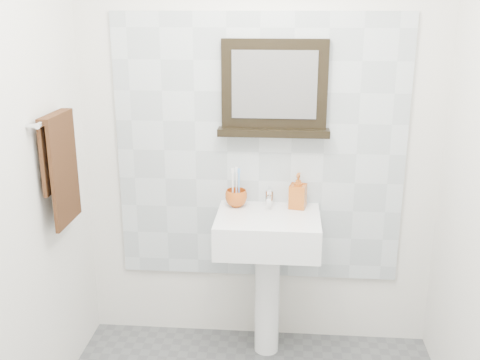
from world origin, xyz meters
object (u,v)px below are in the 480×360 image
pedestal_sink (268,246)px  framed_mirror (274,91)px  toothbrush_cup (236,198)px  hand_towel (60,161)px  soap_dispenser (298,191)px

pedestal_sink → framed_mirror: bearing=85.1°
pedestal_sink → framed_mirror: (0.02, 0.19, 0.82)m
toothbrush_cup → framed_mirror: bearing=19.6°
framed_mirror → hand_towel: bearing=-156.1°
framed_mirror → hand_towel: 1.15m
soap_dispenser → framed_mirror: (-0.14, 0.07, 0.54)m
soap_dispenser → pedestal_sink: bearing=-130.7°
soap_dispenser → framed_mirror: size_ratio=0.33×
framed_mirror → hand_towel: framed_mirror is taller
toothbrush_cup → framed_mirror: 0.62m
pedestal_sink → toothbrush_cup: size_ratio=7.96×
toothbrush_cup → hand_towel: size_ratio=0.22×
framed_mirror → toothbrush_cup: bearing=-160.4°
pedestal_sink → soap_dispenser: (0.16, 0.12, 0.28)m
toothbrush_cup → soap_dispenser: (0.34, 0.01, 0.05)m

